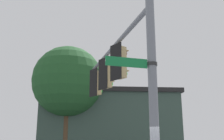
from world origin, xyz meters
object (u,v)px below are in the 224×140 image
traffic_light_nearest_pole (120,63)px  traffic_light_mid_inner (107,74)px  traffic_light_mid_outer (97,83)px  street_name_sign (137,63)px

traffic_light_nearest_pole → traffic_light_mid_inner: size_ratio=1.00×
traffic_light_mid_outer → street_name_sign: traffic_light_mid_outer is taller
traffic_light_mid_inner → traffic_light_nearest_pole: bearing=-22.9°
traffic_light_nearest_pole → traffic_light_mid_inner: (-1.54, 0.65, 0.00)m
traffic_light_nearest_pole → street_name_sign: size_ratio=1.10×
traffic_light_nearest_pole → traffic_light_mid_outer: 3.35m
traffic_light_nearest_pole → street_name_sign: traffic_light_nearest_pole is taller
traffic_light_nearest_pole → traffic_light_mid_inner: bearing=157.1°
traffic_light_mid_outer → traffic_light_mid_inner: bearing=-22.9°
traffic_light_mid_inner → street_name_sign: traffic_light_mid_inner is taller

